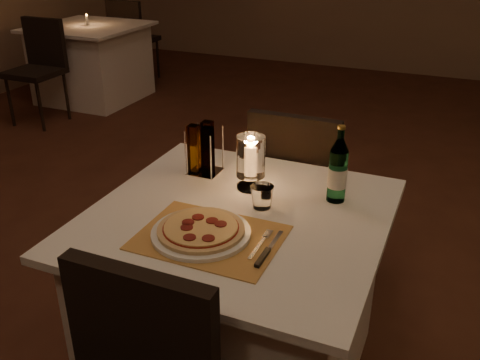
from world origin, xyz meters
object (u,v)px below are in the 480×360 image
at_px(main_table, 238,299).
at_px(tumbler, 262,197).
at_px(hurricane_candle, 251,158).
at_px(water_bottle, 338,171).
at_px(neighbor_table_left, 92,63).
at_px(plate, 201,233).
at_px(pizza, 201,229).
at_px(chair_far, 298,180).

xyz_separation_m(main_table, tumbler, (0.06, 0.08, 0.41)).
bearing_deg(hurricane_candle, water_bottle, 5.33).
height_order(hurricane_candle, neighbor_table_left, hurricane_candle).
height_order(plate, neighbor_table_left, plate).
bearing_deg(pizza, tumbler, 66.79).
height_order(main_table, tumbler, tumbler).
height_order(pizza, hurricane_candle, hurricane_candle).
height_order(main_table, pizza, pizza).
bearing_deg(water_bottle, main_table, -140.89).
bearing_deg(chair_far, water_bottle, -59.40).
height_order(plate, pizza, pizza).
bearing_deg(water_bottle, plate, -129.14).
distance_m(water_bottle, neighbor_table_left, 4.11).
bearing_deg(main_table, hurricane_candle, 99.75).
distance_m(chair_far, plate, 0.92).
relative_size(pizza, tumbler, 3.40).
relative_size(chair_far, neighbor_table_left, 0.90).
xyz_separation_m(pizza, tumbler, (0.11, 0.26, 0.01)).
relative_size(plate, water_bottle, 1.13).
bearing_deg(main_table, pizza, -105.49).
xyz_separation_m(chair_far, neighbor_table_left, (-2.84, 2.15, -0.18)).
height_order(plate, hurricane_candle, hurricane_candle).
xyz_separation_m(water_bottle, neighbor_table_left, (-3.12, 2.63, -0.48)).
bearing_deg(plate, main_table, 74.48).
xyz_separation_m(plate, water_bottle, (0.34, 0.41, 0.10)).
xyz_separation_m(water_bottle, hurricane_candle, (-0.32, -0.03, 0.01)).
bearing_deg(main_table, tumbler, 51.73).
relative_size(main_table, chair_far, 1.11).
xyz_separation_m(tumbler, neighbor_table_left, (-2.90, 2.79, -0.41)).
height_order(main_table, neighbor_table_left, same).
relative_size(main_table, plate, 3.12).
height_order(main_table, chair_far, chair_far).
bearing_deg(tumbler, neighbor_table_left, 136.09).
xyz_separation_m(main_table, hurricane_candle, (-0.03, 0.20, 0.49)).
xyz_separation_m(hurricane_candle, neighbor_table_left, (-2.80, 2.66, -0.49)).
distance_m(tumbler, hurricane_candle, 0.18).
relative_size(pizza, neighbor_table_left, 0.28).
bearing_deg(tumbler, plate, -113.24).
xyz_separation_m(main_table, pizza, (-0.05, -0.18, 0.39)).
xyz_separation_m(main_table, plate, (-0.05, -0.18, 0.38)).
bearing_deg(neighbor_table_left, tumbler, -43.91).
bearing_deg(hurricane_candle, tumbler, -53.14).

